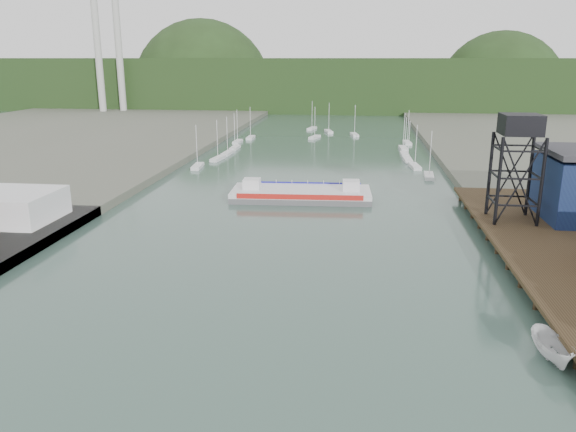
# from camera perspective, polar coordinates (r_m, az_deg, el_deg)

# --- Properties ---
(east_pier) EXTENTS (14.00, 70.00, 2.45)m
(east_pier) POSITION_cam_1_polar(r_m,az_deg,el_deg) (81.13, 25.15, -3.09)
(east_pier) COLOR black
(east_pier) RESTS_ON ground
(lift_tower) EXTENTS (6.50, 6.50, 16.00)m
(lift_tower) POSITION_cam_1_polar(r_m,az_deg,el_deg) (89.89, 22.50, 7.95)
(lift_tower) COLOR black
(lift_tower) RESTS_ON east_pier
(marina_sailboats) EXTENTS (57.71, 92.65, 0.90)m
(marina_sailboats) POSITION_cam_1_polar(r_m,az_deg,el_deg) (168.97, 3.24, 6.99)
(marina_sailboats) COLOR silver
(marina_sailboats) RESTS_ON ground
(smokestacks) EXTENTS (11.20, 8.20, 60.00)m
(smokestacks) POSITION_cam_1_polar(r_m,az_deg,el_deg) (285.94, -17.78, 15.84)
(smokestacks) COLOR #AFB0AA
(smokestacks) RESTS_ON ground
(distant_hills) EXTENTS (500.00, 120.00, 80.00)m
(distant_hills) POSITION_cam_1_polar(r_m,az_deg,el_deg) (330.24, 4.60, 12.99)
(distant_hills) COLOR #1E3015
(distant_hills) RESTS_ON ground
(chain_ferry) EXTENTS (26.77, 11.90, 3.78)m
(chain_ferry) POSITION_cam_1_polar(r_m,az_deg,el_deg) (107.22, 1.33, 2.30)
(chain_ferry) COLOR #555558
(chain_ferry) RESTS_ON ground
(motorboat) EXTENTS (3.14, 6.61, 2.46)m
(motorboat) POSITION_cam_1_polar(r_m,az_deg,el_deg) (56.07, 25.26, -12.11)
(motorboat) COLOR silver
(motorboat) RESTS_ON ground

